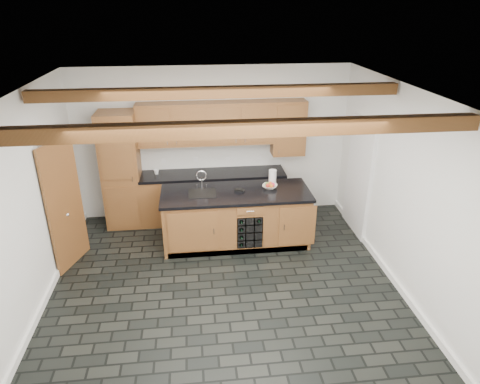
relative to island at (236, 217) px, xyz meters
The scene contains 10 objects.
ground 1.40m from the island, 103.41° to the right, with size 5.00×5.00×0.00m, color black.
room_shell 1.36m from the island, 117.44° to the right, with size 5.01×5.00×5.00m.
back_cabinetry 1.28m from the island, 125.61° to the left, with size 3.65×0.62×2.20m.
island is the anchor object (origin of this frame).
faucet 0.75m from the island, behind, with size 0.45×0.40×0.34m.
kitchen_scale 0.49m from the island, 31.97° to the left, with size 0.18×0.14×0.05m.
fruit_bowl 0.77m from the island, ahead, with size 0.24×0.24×0.06m, color silver.
fruit_cluster 0.79m from the island, ahead, with size 0.16×0.17×0.07m.
paper_towel 0.92m from the island, 21.53° to the left, with size 0.13×0.13×0.26m, color white.
mug 1.74m from the island, 144.39° to the left, with size 0.09×0.09×0.09m, color white.
Camera 1 is at (-0.37, -5.09, 3.80)m, focal length 32.00 mm.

